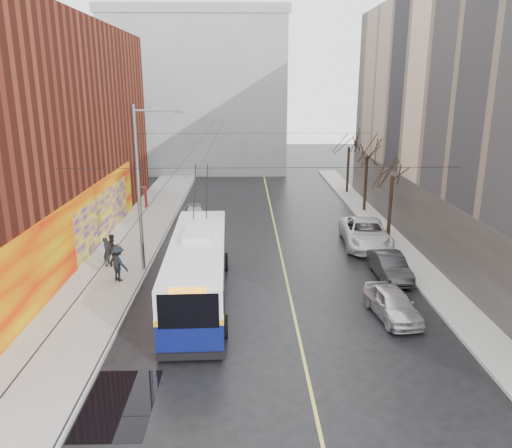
{
  "coord_description": "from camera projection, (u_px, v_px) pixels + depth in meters",
  "views": [
    {
      "loc": [
        -0.71,
        -16.0,
        10.01
      ],
      "look_at": [
        -0.11,
        8.82,
        3.01
      ],
      "focal_mm": 35.0,
      "sensor_mm": 36.0,
      "label": 1
    }
  ],
  "objects": [
    {
      "name": "building_far",
      "position": [
        199.0,
        92.0,
        58.83
      ],
      "size": [
        20.5,
        12.1,
        18.0
      ],
      "color": "gray",
      "rests_on": "ground"
    },
    {
      "name": "parked_car_a",
      "position": [
        392.0,
        303.0,
        22.02
      ],
      "size": [
        2.08,
        4.08,
        1.33
      ],
      "primitive_type": "imported",
      "rotation": [
        0.0,
        0.0,
        0.13
      ],
      "color": "silver",
      "rests_on": "ground"
    },
    {
      "name": "lane_line",
      "position": [
        279.0,
        247.0,
        31.64
      ],
      "size": [
        0.12,
        50.0,
        0.01
      ],
      "primitive_type": "cube",
      "color": "#BFB74C",
      "rests_on": "ground"
    },
    {
      "name": "catenary_wires",
      "position": [
        214.0,
        147.0,
        30.59
      ],
      "size": [
        18.0,
        60.0,
        0.22
      ],
      "color": "black"
    },
    {
      "name": "puddle",
      "position": [
        119.0,
        403.0,
        16.19
      ],
      "size": [
        2.26,
        3.82,
        0.01
      ],
      "primitive_type": "cube",
      "color": "black",
      "rests_on": "ground"
    },
    {
      "name": "pedestrian_b",
      "position": [
        113.0,
        248.0,
        28.51
      ],
      "size": [
        0.96,
        0.99,
        1.61
      ],
      "primitive_type": "imported",
      "rotation": [
        0.0,
        0.0,
        0.91
      ],
      "color": "black",
      "rests_on": "sidewalk_left"
    },
    {
      "name": "tree_near",
      "position": [
        393.0,
        164.0,
        32.38
      ],
      "size": [
        3.2,
        3.2,
        6.4
      ],
      "color": "black",
      "rests_on": "ground"
    },
    {
      "name": "sidewalk_left",
      "position": [
        121.0,
        258.0,
        29.47
      ],
      "size": [
        4.0,
        60.0,
        0.15
      ],
      "primitive_type": "cube",
      "color": "gray",
      "rests_on": "ground"
    },
    {
      "name": "pedestrian_c",
      "position": [
        118.0,
        263.0,
        25.67
      ],
      "size": [
        1.4,
        1.25,
        1.89
      ],
      "primitive_type": "imported",
      "rotation": [
        0.0,
        0.0,
        2.56
      ],
      "color": "black",
      "rests_on": "sidewalk_left"
    },
    {
      "name": "streetlight_pole",
      "position": [
        141.0,
        185.0,
        26.29
      ],
      "size": [
        2.65,
        0.6,
        9.0
      ],
      "color": "slate",
      "rests_on": "ground"
    },
    {
      "name": "pedestrian_a",
      "position": [
        107.0,
        251.0,
        27.88
      ],
      "size": [
        0.47,
        0.64,
        1.62
      ],
      "primitive_type": "imported",
      "rotation": [
        0.0,
        0.0,
        1.42
      ],
      "color": "black",
      "rests_on": "sidewalk_left"
    },
    {
      "name": "pigeons_flying",
      "position": [
        208.0,
        141.0,
        25.95
      ],
      "size": [
        1.73,
        2.05,
        2.08
      ],
      "color": "slate"
    },
    {
      "name": "ground",
      "position": [
        265.0,
        369.0,
        18.13
      ],
      "size": [
        140.0,
        140.0,
        0.0
      ],
      "primitive_type": "plane",
      "color": "black",
      "rests_on": "ground"
    },
    {
      "name": "trolleybus",
      "position": [
        198.0,
        268.0,
        23.65
      ],
      "size": [
        3.07,
        11.97,
        5.63
      ],
      "rotation": [
        0.0,
        0.0,
        0.03
      ],
      "color": "#091049",
      "rests_on": "ground"
    },
    {
      "name": "tree_far",
      "position": [
        349.0,
        139.0,
        45.81
      ],
      "size": [
        3.2,
        3.2,
        6.57
      ],
      "color": "black",
      "rests_on": "ground"
    },
    {
      "name": "tree_mid",
      "position": [
        368.0,
        147.0,
        39.04
      ],
      "size": [
        3.2,
        3.2,
        6.68
      ],
      "color": "black",
      "rests_on": "ground"
    },
    {
      "name": "parked_car_c",
      "position": [
        365.0,
        233.0,
        31.74
      ],
      "size": [
        3.16,
        6.17,
        1.67
      ],
      "primitive_type": "imported",
      "rotation": [
        0.0,
        0.0,
        -0.07
      ],
      "color": "silver",
      "rests_on": "ground"
    },
    {
      "name": "following_car",
      "position": [
        194.0,
        213.0,
        37.09
      ],
      "size": [
        2.18,
        4.26,
        1.39
      ],
      "primitive_type": "imported",
      "rotation": [
        0.0,
        0.0,
        0.14
      ],
      "color": "#99999D",
      "rests_on": "ground"
    },
    {
      "name": "sidewalk_right",
      "position": [
        407.0,
        256.0,
        29.87
      ],
      "size": [
        2.0,
        60.0,
        0.15
      ],
      "primitive_type": "cube",
      "color": "gray",
      "rests_on": "ground"
    },
    {
      "name": "parked_car_b",
      "position": [
        390.0,
        266.0,
        26.48
      ],
      "size": [
        1.58,
        4.09,
        1.33
      ],
      "primitive_type": "imported",
      "rotation": [
        0.0,
        0.0,
        0.04
      ],
      "color": "#29292B",
      "rests_on": "ground"
    }
  ]
}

